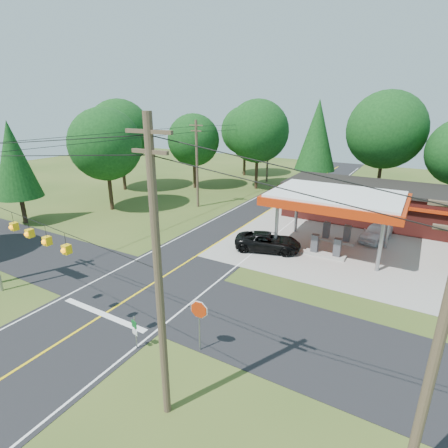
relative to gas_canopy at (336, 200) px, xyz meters
The scene contains 16 objects.
ground 16.38m from the gas_canopy, 124.70° to the right, with size 120.00×120.00×0.00m, color #334A1A.
main_highway 16.37m from the gas_canopy, 124.70° to the right, with size 8.00×120.00×0.02m, color black.
cross_road 16.37m from the gas_canopy, 124.70° to the right, with size 70.00×7.00×0.02m, color black.
lane_center_yellow 16.37m from the gas_canopy, 124.70° to the right, with size 0.15×110.00×0.00m, color yellow.
gas_canopy is the anchor object (origin of this frame).
convenience_store 10.31m from the gas_canopy, 84.28° to the left, with size 16.40×7.55×3.80m.
utility_pole_near_right 20.13m from the gas_canopy, 94.29° to the right, with size 1.80×0.30×11.50m.
utility_pole_far_left 17.74m from the gas_canopy, 163.61° to the left, with size 1.80×0.30×10.00m.
utility_pole_right_b 19.80m from the gas_canopy, 69.27° to the right, with size 1.80×0.30×10.00m.
utility_pole_north 26.92m from the gas_canopy, 125.17° to the left, with size 0.30×0.30×9.50m.
overhead_beacons 21.56m from the gas_canopy, 117.76° to the right, with size 17.04×2.04×1.03m.
treeline_backdrop 14.09m from the gas_canopy, 126.61° to the left, with size 70.27×51.59×13.30m.
suv_car 6.45m from the gas_canopy, 146.31° to the right, with size 5.43×5.43×1.51m, color black.
sedan_car 6.11m from the gas_canopy, 53.13° to the left, with size 4.48×4.48×1.53m, color white.
octagonal_stop_sign 16.65m from the gas_canopy, 98.31° to the right, with size 0.97×0.14×2.83m.
route_sign_post 18.86m from the gas_canopy, 106.24° to the right, with size 0.39×0.13×1.90m.
Camera 1 is at (14.92, -15.23, 11.70)m, focal length 28.00 mm.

